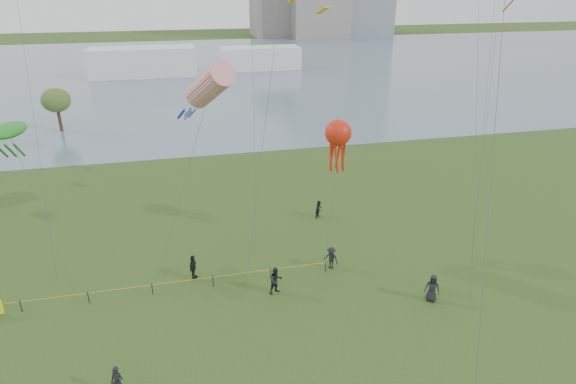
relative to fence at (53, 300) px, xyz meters
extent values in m
cube|color=slate|center=(14.60, 86.76, -0.53)|extent=(400.00, 120.00, 0.08)
cube|color=white|center=(2.60, 81.76, 2.45)|extent=(22.00, 8.00, 6.00)
cube|color=white|center=(28.60, 84.76, 1.95)|extent=(18.00, 7.00, 5.00)
cylinder|color=#342318|center=(-6.97, 41.60, 0.78)|extent=(0.44, 0.44, 2.66)
ellipsoid|color=#4A6829|center=(-6.97, 41.60, 3.77)|extent=(3.79, 3.79, 3.20)
cylinder|color=black|center=(-1.88, 0.00, -0.13)|extent=(0.07, 0.07, 0.85)
cylinder|color=black|center=(2.12, 0.00, -0.13)|extent=(0.07, 0.07, 0.85)
cylinder|color=black|center=(6.12, 0.00, -0.13)|extent=(0.07, 0.07, 0.85)
cylinder|color=black|center=(10.12, 0.00, -0.13)|extent=(0.07, 0.07, 0.85)
cylinder|color=black|center=(14.12, 0.00, -0.13)|extent=(0.07, 0.07, 0.85)
cylinder|color=black|center=(18.12, 0.00, -0.13)|extent=(0.07, 0.07, 0.85)
cylinder|color=gold|center=(6.12, 0.00, 0.19)|extent=(24.00, 0.03, 0.03)
imported|color=black|center=(14.15, -1.70, 0.40)|extent=(1.12, 1.00, 1.91)
imported|color=black|center=(18.62, 0.33, 0.30)|extent=(1.22, 1.24, 1.72)
imported|color=black|center=(8.89, 1.29, 0.36)|extent=(0.82, 1.16, 1.82)
imported|color=black|center=(23.81, -4.80, 0.40)|extent=(1.12, 1.02, 1.92)
imported|color=black|center=(4.69, -8.42, 0.34)|extent=(0.76, 0.64, 1.79)
imported|color=black|center=(20.13, 8.41, 0.23)|extent=(0.96, 0.95, 1.56)
cylinder|color=#3F3F42|center=(14.41, 2.23, 10.54)|extent=(4.86, 8.06, 22.21)
cube|color=yellow|center=(16.82, -1.76, 17.14)|extent=(0.95, 0.95, 0.42)
cylinder|color=#3F3F42|center=(8.81, 4.11, 5.66)|extent=(4.78, 4.09, 12.43)
cylinder|color=red|center=(11.18, 6.14, 11.87)|extent=(3.69, 5.13, 3.83)
cylinder|color=#181EAE|center=(9.78, 4.94, 10.27)|extent=(0.60, 1.13, 0.88)
cylinder|color=#181EAE|center=(9.51, 5.32, 10.27)|extent=(0.60, 1.13, 0.88)
cylinder|color=#181EAE|center=(9.06, 5.17, 10.27)|extent=(0.60, 1.13, 0.88)
cylinder|color=#181EAE|center=(9.06, 4.70, 10.27)|extent=(0.60, 1.13, 0.88)
cylinder|color=#181EAE|center=(9.51, 4.56, 10.27)|extent=(0.60, 1.13, 0.88)
cylinder|color=#3F3F42|center=(-0.95, 4.94, 4.19)|extent=(3.82, 7.01, 9.51)
ellipsoid|color=#1A8217|center=(-2.85, 8.43, 8.94)|extent=(2.19, 3.94, 0.77)
cylinder|color=#1A8217|center=(-3.10, 6.83, 7.94)|extent=(0.16, 1.79, 1.54)
cylinder|color=#1A8217|center=(-2.55, 6.83, 7.94)|extent=(0.16, 1.79, 1.54)
cylinder|color=#1A8217|center=(-2.00, 6.83, 7.94)|extent=(0.16, 1.79, 1.54)
cylinder|color=#3F3F42|center=(18.61, 0.83, 3.95)|extent=(2.91, 6.47, 9.02)
sphere|color=red|center=(20.05, 4.05, 8.45)|extent=(1.94, 1.94, 1.94)
cylinder|color=red|center=(20.55, 4.05, 6.85)|extent=(0.18, 0.54, 2.60)
cylinder|color=red|center=(20.30, 4.49, 6.85)|extent=(0.49, 0.36, 2.61)
cylinder|color=red|center=(19.80, 4.49, 6.85)|extent=(0.49, 0.36, 2.61)
cylinder|color=red|center=(19.55, 4.05, 6.85)|extent=(0.18, 0.54, 2.60)
cylinder|color=red|center=(19.80, 3.62, 6.85)|extent=(0.49, 0.36, 2.61)
cylinder|color=red|center=(20.30, 3.62, 6.85)|extent=(0.49, 0.36, 2.61)
cylinder|color=#3F3F42|center=(22.23, -10.79, 9.13)|extent=(5.96, 11.32, 19.38)
camera|label=1|loc=(8.85, -27.84, 18.64)|focal=30.00mm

